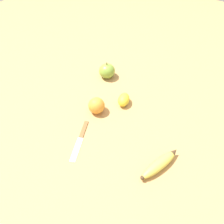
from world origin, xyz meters
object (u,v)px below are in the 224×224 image
orange (96,106)px  paring_knife (80,138)px  banana (159,164)px  lemon (124,100)px  apple (107,71)px

orange → paring_knife: (0.04, -0.15, -0.03)m
banana → lemon: bearing=72.1°
lemon → paring_knife: size_ratio=0.46×
apple → lemon: 0.21m
banana → paring_knife: bearing=119.6°
banana → orange: size_ratio=2.46×
orange → lemon: size_ratio=0.84×
orange → apple: bearing=115.1°
banana → orange: 0.35m
paring_knife → apple: bearing=-93.1°
orange → paring_knife: bearing=-76.6°
paring_knife → banana: bearing=168.8°
lemon → paring_knife: lemon is taller
orange → paring_knife: orange is taller
banana → orange: (-0.34, 0.09, 0.02)m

